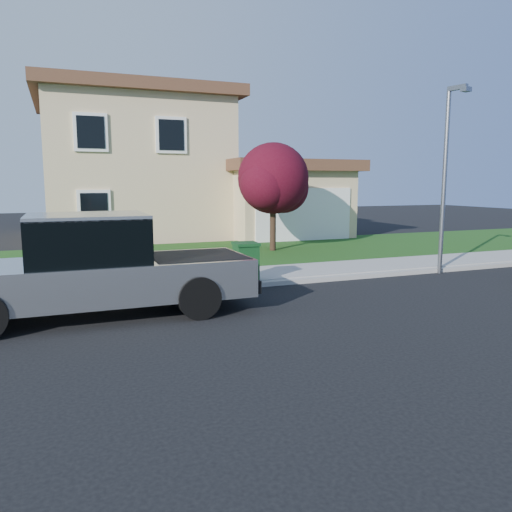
{
  "coord_description": "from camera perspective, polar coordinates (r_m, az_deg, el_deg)",
  "views": [
    {
      "loc": [
        -3.5,
        -8.68,
        2.62
      ],
      "look_at": [
        0.04,
        0.32,
        1.2
      ],
      "focal_mm": 35.0,
      "sensor_mm": 36.0,
      "label": 1
    }
  ],
  "objects": [
    {
      "name": "house",
      "position": [
        25.53,
        -10.74,
        9.43
      ],
      "size": [
        14.0,
        11.3,
        6.85
      ],
      "color": "tan",
      "rests_on": "ground"
    },
    {
      "name": "ground",
      "position": [
        9.72,
        0.48,
        -7.29
      ],
      "size": [
        80.0,
        80.0,
        0.0
      ],
      "primitive_type": "plane",
      "color": "black",
      "rests_on": "ground"
    },
    {
      "name": "woman",
      "position": [
        11.75,
        -13.44,
        -0.35
      ],
      "size": [
        0.65,
        0.45,
        1.88
      ],
      "rotation": [
        0.0,
        0.0,
        3.2
      ],
      "color": "#E68D7E",
      "rests_on": "ground"
    },
    {
      "name": "trash_bin",
      "position": [
        12.71,
        -1.16,
        -0.6
      ],
      "size": [
        0.64,
        0.73,
        0.97
      ],
      "rotation": [
        0.0,
        0.0,
        -0.07
      ],
      "color": "#103B17",
      "rests_on": "sidewalk"
    },
    {
      "name": "lawn",
      "position": [
        17.94,
        -6.72,
        0.06
      ],
      "size": [
        40.0,
        7.0,
        0.1
      ],
      "primitive_type": "cube",
      "color": "#1B3C11",
      "rests_on": "ground"
    },
    {
      "name": "ornamental_tree",
      "position": [
        18.71,
        2.07,
        8.46
      ],
      "size": [
        2.92,
        2.63,
        4.0
      ],
      "color": "black",
      "rests_on": "lawn"
    },
    {
      "name": "curb",
      "position": [
        12.68,
        -0.23,
        -3.29
      ],
      "size": [
        40.0,
        0.2,
        0.12
      ],
      "primitive_type": "cube",
      "color": "gray",
      "rests_on": "ground"
    },
    {
      "name": "street_lamp",
      "position": [
        15.34,
        20.96,
        9.25
      ],
      "size": [
        0.33,
        0.69,
        5.27
      ],
      "rotation": [
        0.0,
        0.0,
        0.22
      ],
      "color": "slate",
      "rests_on": "ground"
    },
    {
      "name": "pickup_truck",
      "position": [
        10.31,
        -17.81,
        -1.4
      ],
      "size": [
        6.18,
        2.37,
        2.03
      ],
      "rotation": [
        0.0,
        0.0,
        -0.0
      ],
      "color": "black",
      "rests_on": "ground"
    },
    {
      "name": "sidewalk",
      "position": [
        13.69,
        -1.9,
        -2.37
      ],
      "size": [
        40.0,
        2.0,
        0.15
      ],
      "primitive_type": "cube",
      "color": "gray",
      "rests_on": "ground"
    }
  ]
}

